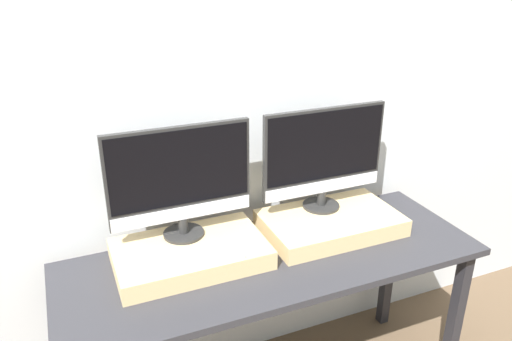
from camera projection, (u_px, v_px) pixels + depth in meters
The scene contains 8 objects.
wall_back at pixel (239, 111), 2.17m from camera, with size 8.00×0.04×2.60m.
workbench at pixel (273, 274), 2.09m from camera, with size 1.74×0.62×0.78m.
wooden_riser_left at pixel (190, 254), 2.00m from camera, with size 0.60×0.37×0.08m.
monitor_left at pixel (180, 178), 1.96m from camera, with size 0.58×0.17×0.47m.
keyboard_left at pixel (198, 258), 1.89m from camera, with size 0.34×0.13×0.01m.
wooden_riser_right at pixel (330, 223), 2.23m from camera, with size 0.60×0.37×0.08m.
monitor_right at pixel (324, 155), 2.19m from camera, with size 0.58×0.17×0.47m.
keyboard_right at pixel (344, 225), 2.12m from camera, with size 0.34×0.13×0.01m.
Camera 1 is at (-0.75, -1.27, 1.92)m, focal length 35.00 mm.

